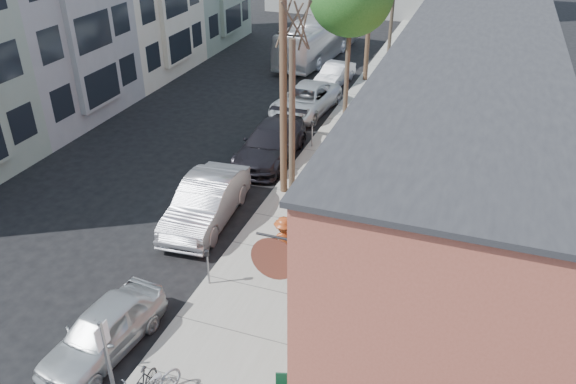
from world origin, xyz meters
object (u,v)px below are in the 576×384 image
(patio_chair_a, at_px, (316,326))
(car_2, at_px, (271,143))
(car_0, at_px, (103,331))
(patron_grey, at_px, (304,278))
(car_4, at_px, (335,74))
(bus, at_px, (319,38))
(car_3, at_px, (305,100))
(sign_post, at_px, (108,360))
(tree_bare, at_px, (292,121))
(utility_pole_near, at_px, (282,63))
(cyclist, at_px, (284,241))
(car_1, at_px, (206,202))
(parking_meter_far, at_px, (312,130))
(parking_meter_near, at_px, (208,262))

(patio_chair_a, bearing_deg, car_2, 138.59)
(patio_chair_a, relative_size, car_2, 0.16)
(car_0, bearing_deg, patron_grey, 43.25)
(car_4, bearing_deg, bus, 122.83)
(car_3, relative_size, car_4, 1.37)
(sign_post, height_order, tree_bare, tree_bare)
(utility_pole_near, xyz_separation_m, car_3, (-1.84, 8.68, -4.67))
(utility_pole_near, height_order, patron_grey, utility_pole_near)
(bus, bearing_deg, cyclist, -70.58)
(utility_pole_near, distance_m, car_1, 5.74)
(car_1, xyz_separation_m, bus, (-2.25, 21.76, 0.58))
(car_0, bearing_deg, parking_meter_far, 89.92)
(tree_bare, height_order, patio_chair_a, tree_bare)
(sign_post, distance_m, tree_bare, 11.45)
(utility_pole_near, xyz_separation_m, car_0, (-1.59, -9.66, -4.73))
(parking_meter_far, distance_m, patron_grey, 11.08)
(parking_meter_far, height_order, bus, bus)
(cyclist, bearing_deg, sign_post, 53.82)
(parking_meter_near, bearing_deg, tree_bare, 85.01)
(car_1, bearing_deg, car_3, 85.15)
(bus, bearing_deg, utility_pole_near, -72.20)
(patio_chair_a, bearing_deg, tree_bare, 135.23)
(parking_meter_far, bearing_deg, cyclist, -78.40)
(tree_bare, distance_m, cyclist, 5.20)
(parking_meter_near, relative_size, tree_bare, 0.20)
(car_0, distance_m, car_3, 18.34)
(utility_pole_near, bearing_deg, parking_meter_far, 91.81)
(parking_meter_near, distance_m, car_2, 9.27)
(car_2, bearing_deg, patron_grey, -64.13)
(tree_bare, bearing_deg, car_0, -101.72)
(patron_grey, relative_size, cyclist, 1.06)
(parking_meter_near, height_order, car_3, car_3)
(sign_post, height_order, patron_grey, sign_post)
(parking_meter_near, xyz_separation_m, car_1, (-1.79, 3.44, -0.15))
(car_0, bearing_deg, parking_meter_near, 72.31)
(patron_grey, xyz_separation_m, cyclist, (-1.21, 1.66, -0.05))
(tree_bare, relative_size, car_2, 1.15)
(patio_chair_a, height_order, car_0, car_0)
(car_0, bearing_deg, tree_bare, 84.07)
(tree_bare, height_order, car_0, tree_bare)
(parking_meter_far, bearing_deg, utility_pole_near, -88.19)
(car_2, bearing_deg, patio_chair_a, -63.49)
(parking_meter_near, xyz_separation_m, car_3, (-1.70, 15.00, -0.24))
(tree_bare, height_order, car_1, tree_bare)
(patron_grey, xyz_separation_m, bus, (-7.09, 25.08, 0.35))
(patron_grey, bearing_deg, bus, -144.19)
(parking_meter_far, xyz_separation_m, utility_pole_near, (0.14, -4.45, 4.43))
(parking_meter_far, relative_size, car_1, 0.24)
(parking_meter_far, relative_size, car_2, 0.23)
(parking_meter_far, xyz_separation_m, car_1, (-1.79, -7.33, -0.15))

